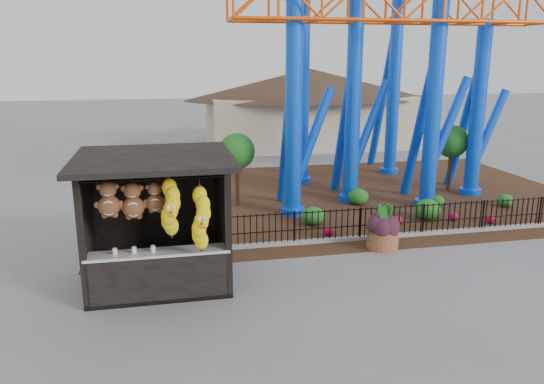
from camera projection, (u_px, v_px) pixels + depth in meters
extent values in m
plane|color=slate|center=(293.00, 291.00, 12.27)|extent=(120.00, 120.00, 0.00)
cube|color=#331E11|center=(342.00, 196.00, 20.65)|extent=(18.00, 12.00, 0.02)
cube|color=gray|center=(398.00, 235.00, 15.90)|extent=(18.00, 0.18, 0.12)
cube|color=black|center=(160.00, 279.00, 12.80)|extent=(3.20, 2.60, 0.10)
cube|color=black|center=(157.00, 208.00, 13.62)|extent=(3.20, 0.12, 3.00)
cube|color=black|center=(89.00, 226.00, 12.14)|extent=(0.12, 2.60, 3.00)
cube|color=black|center=(222.00, 218.00, 12.75)|extent=(0.12, 2.60, 3.00)
cube|color=black|center=(153.00, 158.00, 11.82)|extent=(3.50, 3.40, 0.12)
cube|color=black|center=(82.00, 244.00, 10.98)|extent=(0.14, 0.14, 3.00)
cube|color=black|center=(228.00, 234.00, 11.58)|extent=(0.14, 0.14, 3.00)
cube|color=black|center=(159.00, 277.00, 11.68)|extent=(3.00, 0.50, 1.10)
cube|color=#BABABF|center=(158.00, 253.00, 11.54)|extent=(3.10, 0.55, 0.06)
cylinder|color=black|center=(153.00, 179.00, 10.74)|extent=(2.90, 0.04, 0.04)
cylinder|color=blue|center=(294.00, 112.00, 17.40)|extent=(0.56, 0.56, 7.00)
cylinder|color=blue|center=(293.00, 211.00, 18.23)|extent=(0.84, 0.84, 0.24)
cylinder|color=blue|center=(353.00, 103.00, 18.99)|extent=(0.56, 0.56, 7.30)
cylinder|color=blue|center=(350.00, 198.00, 19.87)|extent=(0.84, 0.84, 0.24)
cylinder|color=blue|center=(434.00, 102.00, 18.33)|extent=(0.56, 0.56, 7.50)
cylinder|color=blue|center=(426.00, 203.00, 19.23)|extent=(0.84, 0.84, 0.24)
cylinder|color=blue|center=(478.00, 110.00, 20.07)|extent=(0.56, 0.56, 6.60)
cylinder|color=blue|center=(470.00, 191.00, 20.86)|extent=(0.84, 0.84, 0.24)
cylinder|color=blue|center=(303.00, 70.00, 21.65)|extent=(0.56, 0.56, 9.50)
cylinder|color=blue|center=(301.00, 180.00, 22.80)|extent=(0.84, 0.84, 0.24)
cylinder|color=blue|center=(396.00, 57.00, 23.37)|extent=(0.56, 0.56, 10.50)
cylinder|color=blue|center=(389.00, 171.00, 24.64)|extent=(0.84, 0.84, 0.24)
cylinder|color=blue|center=(287.00, 135.00, 18.47)|extent=(0.36, 2.21, 5.85)
cylinder|color=blue|center=(311.00, 142.00, 18.08)|extent=(1.62, 0.32, 3.73)
cylinder|color=blue|center=(344.00, 125.00, 20.07)|extent=(0.36, 2.29, 6.10)
cylinder|color=blue|center=(367.00, 132.00, 19.69)|extent=(1.67, 0.32, 3.88)
cylinder|color=blue|center=(420.00, 126.00, 19.41)|extent=(0.36, 2.34, 6.26)
cylinder|color=blue|center=(445.00, 132.00, 19.03)|extent=(1.71, 0.32, 3.99)
cylinder|color=blue|center=(463.00, 129.00, 21.13)|extent=(0.36, 2.10, 5.53)
cylinder|color=blue|center=(487.00, 135.00, 20.74)|extent=(1.54, 0.32, 3.52)
cylinder|color=brown|center=(382.00, 239.00, 14.93)|extent=(1.17, 1.17, 0.55)
ellipsoid|color=#321421|center=(384.00, 219.00, 14.79)|extent=(0.70, 0.70, 0.64)
imported|color=#255117|center=(377.00, 236.00, 14.83)|extent=(0.73, 0.64, 0.77)
ellipsoid|color=#1D5C1B|center=(313.00, 216.00, 17.01)|extent=(0.73, 0.73, 0.58)
ellipsoid|color=#1D5C1B|center=(427.00, 209.00, 17.54)|extent=(0.85, 0.85, 0.68)
ellipsoid|color=#1D5C1B|center=(437.00, 201.00, 19.10)|extent=(0.52, 0.52, 0.41)
ellipsoid|color=#1D5C1B|center=(358.00, 197.00, 19.33)|extent=(0.74, 0.74, 0.59)
ellipsoid|color=#1D5C1B|center=(505.00, 200.00, 19.06)|extent=(0.57, 0.57, 0.46)
sphere|color=#B30B2E|center=(328.00, 231.00, 15.98)|extent=(0.28, 0.28, 0.28)
sphere|color=#B30B2E|center=(398.00, 220.00, 17.06)|extent=(0.28, 0.28, 0.28)
sphere|color=#B30B2E|center=(454.00, 217.00, 17.42)|extent=(0.28, 0.28, 0.28)
sphere|color=#B30B2E|center=(491.00, 219.00, 17.17)|extent=(0.28, 0.28, 0.28)
cube|color=#BFAD8C|center=(309.00, 121.00, 32.06)|extent=(12.00, 6.00, 3.00)
cone|color=#332319|center=(310.00, 80.00, 31.47)|extent=(15.00, 15.00, 1.80)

